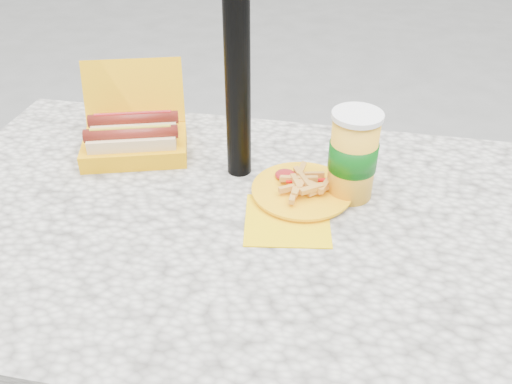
% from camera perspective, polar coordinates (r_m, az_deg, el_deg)
% --- Properties ---
extents(picnic_table, '(1.20, 0.80, 0.75)m').
position_cam_1_polar(picnic_table, '(1.09, -3.52, -7.02)').
color(picnic_table, beige).
rests_on(picnic_table, ground).
extents(umbrella_pole, '(0.05, 0.05, 2.20)m').
position_cam_1_polar(umbrella_pole, '(1.00, -2.12, 19.35)').
color(umbrella_pole, black).
rests_on(umbrella_pole, ground).
extents(hotdog_box, '(0.27, 0.25, 0.18)m').
position_cam_1_polar(hotdog_box, '(1.22, -12.67, 5.71)').
color(hotdog_box, '#FFB20B').
rests_on(hotdog_box, picnic_table).
extents(fries_plate, '(0.21, 0.28, 0.04)m').
position_cam_1_polar(fries_plate, '(1.07, 4.72, 0.07)').
color(fries_plate, '#F3C005').
rests_on(fries_plate, picnic_table).
extents(soda_cup, '(0.09, 0.09, 0.18)m').
position_cam_1_polar(soda_cup, '(1.04, 10.17, 3.83)').
color(soda_cup, yellow).
rests_on(soda_cup, picnic_table).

